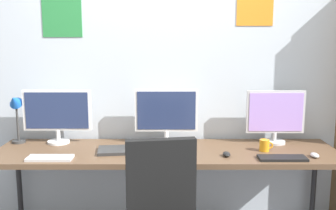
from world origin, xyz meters
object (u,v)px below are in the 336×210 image
(keyboard_left, at_px, (52,158))
(mouse_right_side, at_px, (317,155))
(monitor_center, at_px, (168,114))
(desk_lamp, at_px, (17,109))
(monitor_left, at_px, (59,113))
(monitor_right, at_px, (277,115))
(desk, at_px, (168,156))
(keyboard_right, at_px, (284,158))
(laptop_closed, at_px, (121,150))
(coffee_mug, at_px, (267,145))
(mouse_left_side, at_px, (228,154))
(keyboard_center, at_px, (168,158))

(keyboard_left, bearing_deg, mouse_right_side, 1.45)
(monitor_center, height_order, desk_lamp, monitor_center)
(mouse_right_side, bearing_deg, desk_lamp, 170.81)
(monitor_left, xyz_separation_m, monitor_right, (1.80, -0.00, -0.01))
(monitor_left, height_order, desk_lamp, monitor_left)
(desk, height_order, keyboard_right, keyboard_right)
(laptop_closed, bearing_deg, desk, -1.05)
(desk_lamp, bearing_deg, coffee_mug, -6.18)
(keyboard_right, xyz_separation_m, mouse_left_side, (-0.39, 0.07, 0.01))
(monitor_left, distance_m, mouse_left_side, 1.42)
(keyboard_right, height_order, laptop_closed, laptop_closed)
(keyboard_right, distance_m, mouse_right_side, 0.26)
(keyboard_left, xyz_separation_m, mouse_right_side, (1.93, 0.05, 0.01))
(keyboard_left, height_order, keyboard_right, same)
(keyboard_left, relative_size, laptop_closed, 1.02)
(desk, height_order, monitor_center, monitor_center)
(mouse_right_side, bearing_deg, keyboard_center, -177.44)
(monitor_right, bearing_deg, mouse_right_side, -64.03)
(keyboard_center, xyz_separation_m, keyboard_right, (0.84, 0.00, 0.00))
(monitor_left, relative_size, monitor_right, 1.17)
(monitor_center, relative_size, laptop_closed, 1.62)
(keyboard_center, bearing_deg, coffee_mug, 15.35)
(keyboard_right, relative_size, laptop_closed, 1.08)
(monitor_center, height_order, coffee_mug, monitor_center)
(desk_lamp, xyz_separation_m, laptop_closed, (0.87, -0.23, -0.28))
(desk, height_order, desk_lamp, desk_lamp)
(desk, distance_m, mouse_right_side, 1.11)
(keyboard_center, height_order, laptop_closed, laptop_closed)
(monitor_right, height_order, laptop_closed, monitor_right)
(keyboard_center, bearing_deg, monitor_right, 26.17)
(keyboard_right, bearing_deg, keyboard_left, 180.00)
(monitor_right, bearing_deg, keyboard_right, -97.73)
(keyboard_left, xyz_separation_m, mouse_left_side, (1.29, 0.07, 0.01))
(desk, xyz_separation_m, mouse_right_side, (1.09, -0.18, 0.06))
(mouse_right_side, xyz_separation_m, coffee_mug, (-0.33, 0.16, 0.03))
(coffee_mug, bearing_deg, keyboard_center, -164.65)
(desk_lamp, distance_m, keyboard_center, 1.34)
(monitor_left, xyz_separation_m, mouse_right_side, (1.99, -0.39, -0.23))
(monitor_center, height_order, laptop_closed, monitor_center)
(keyboard_center, xyz_separation_m, coffee_mug, (0.76, 0.21, 0.04))
(keyboard_left, xyz_separation_m, keyboard_center, (0.84, 0.00, 0.00))
(monitor_center, relative_size, mouse_right_side, 5.41)
(desk, bearing_deg, monitor_right, 13.27)
(keyboard_center, height_order, keyboard_right, same)
(monitor_right, relative_size, keyboard_center, 1.39)
(monitor_right, distance_m, mouse_left_side, 0.62)
(coffee_mug, bearing_deg, mouse_left_side, -156.85)
(monitor_center, height_order, monitor_right, monitor_center)
(monitor_left, height_order, laptop_closed, monitor_left)
(keyboard_right, distance_m, coffee_mug, 0.23)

